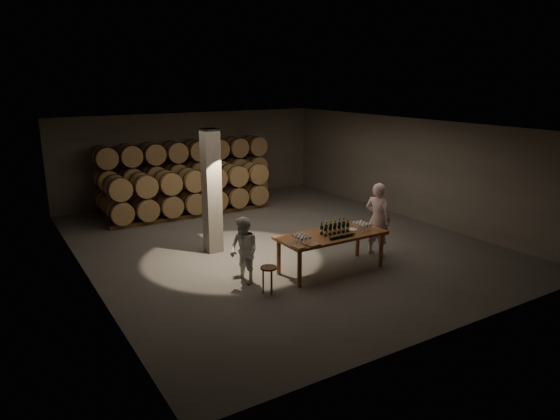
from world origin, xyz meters
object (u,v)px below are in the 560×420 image
notebook_near (313,245)px  bottle_cluster (335,229)px  stool (269,272)px  plate (352,229)px  tasting_table (331,238)px  person_man (378,219)px  person_woman (244,251)px

notebook_near → bottle_cluster: bearing=21.6°
notebook_near → stool: 1.16m
plate → notebook_near: (-1.45, -0.44, 0.01)m
plate → tasting_table: bearing=179.4°
notebook_near → person_man: bearing=11.2°
plate → person_woman: bearing=171.0°
bottle_cluster → stool: bottle_cluster is taller
person_woman → plate: bearing=68.8°
bottle_cluster → stool: 2.11m
stool → person_woman: bearing=102.7°
bottle_cluster → person_woman: (-2.19, 0.41, -0.26)m
tasting_table → notebook_near: (-0.84, -0.45, 0.12)m
bottle_cluster → plate: size_ratio=2.72×
plate → person_man: 1.07m
tasting_table → stool: (-1.91, -0.36, -0.31)m
stool → person_man: person_man is taller
bottle_cluster → person_woman: 2.24m
plate → person_woman: size_ratio=0.18×
bottle_cluster → person_man: 1.57m
notebook_near → person_man: person_man is taller
tasting_table → stool: 1.97m
stool → tasting_table: bearing=10.6°
plate → notebook_near: 1.52m
tasting_table → stool: tasting_table is taller
bottle_cluster → stool: bearing=-169.6°
tasting_table → stool: size_ratio=4.42×
plate → notebook_near: notebook_near is taller
tasting_table → person_woman: bearing=168.6°
person_man → person_woman: 3.75m
tasting_table → person_man: (1.65, 0.25, 0.15)m
stool → person_woman: size_ratio=0.39×
bottle_cluster → person_man: person_man is taller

